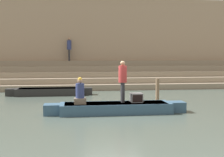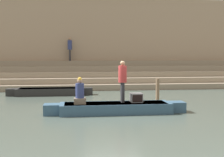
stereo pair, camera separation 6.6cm
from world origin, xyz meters
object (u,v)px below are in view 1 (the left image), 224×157
Objects in this scene: mooring_post at (157,92)px; person_on_steps at (69,47)px; moored_boat_shore at (50,91)px; tv_set at (136,98)px; person_rowing at (80,93)px; rowboat_main at (116,108)px; person_standing at (123,79)px.

person_on_steps is at bearing 114.67° from mooring_post.
moored_boat_shore is 3.99× the size of mooring_post.
person_on_steps is (-2.79, 10.86, 2.30)m from tv_set.
tv_set is 0.10× the size of moored_boat_shore.
person_on_steps is (-0.48, 11.05, 2.06)m from person_rowing.
moored_boat_shore is 6.78m from mooring_post.
person_standing is at bearing 23.40° from rowboat_main.
person_standing is 11.14m from person_on_steps.
person_rowing is at bearing -152.00° from mooring_post.
mooring_post reaches higher than moored_boat_shore.
moored_boat_shore is (-3.91, 6.00, -0.38)m from tv_set.
tv_set is (2.31, 0.19, -0.24)m from person_rowing.
person_standing is at bearing -177.40° from tv_set.
mooring_post is (1.95, 1.73, -0.78)m from person_standing.
person_rowing is 0.62× the size of person_on_steps.
mooring_post is at bearing 59.52° from tv_set.
person_on_steps is (-1.92, 10.94, 2.68)m from rowboat_main.
person_on_steps is at bearing 71.46° from moored_boat_shore.
moored_boat_shore is at bearing 130.51° from tv_set.
rowboat_main is 5.37× the size of person_rowing.
tv_set reaches higher than moored_boat_shore.
rowboat_main is at bearing -68.90° from moored_boat_shore.
rowboat_main is at bearing -169.74° from person_standing.
rowboat_main is 12.00× the size of tv_set.
person_on_steps is at bearing 89.44° from person_standing.
tv_set is at bearing -16.96° from person_standing.
moored_boat_shore is (-3.34, 5.95, -1.18)m from person_standing.
moored_boat_shore is at bearing 107.18° from person_standing.
person_rowing is 6.42m from moored_boat_shore.
moored_boat_shore is 5.67m from person_on_steps.
person_standing is 6.92m from moored_boat_shore.
person_standing is 1.37× the size of mooring_post.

